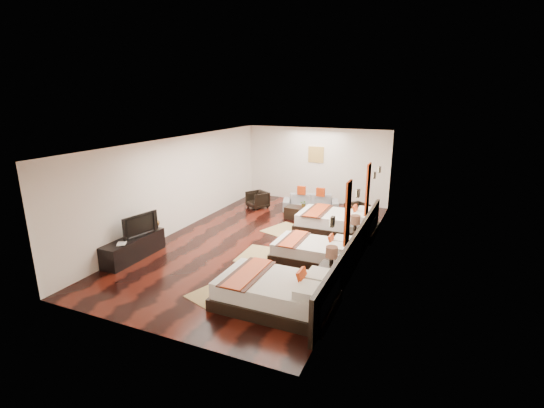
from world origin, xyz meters
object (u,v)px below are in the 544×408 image
at_px(nightstand_a, 331,274).
at_px(table_plant, 304,204).
at_px(nightstand_b, 354,237).
at_px(sofa, 311,203).
at_px(tv, 138,225).
at_px(figurine, 153,222).
at_px(coffee_table, 301,213).
at_px(bed_near, 277,292).
at_px(armchair_right, 357,212).
at_px(bed_mid, 314,251).
at_px(armchair_left, 257,200).
at_px(tv_console, 134,248).
at_px(book, 117,244).
at_px(bed_far, 338,222).

xyz_separation_m(nightstand_a, table_plant, (-2.07, 4.26, 0.20)).
xyz_separation_m(nightstand_b, sofa, (-2.17, 2.94, -0.05)).
relative_size(tv, figurine, 2.79).
bearing_deg(coffee_table, tv, -121.10).
bearing_deg(bed_near, coffee_table, 104.81).
bearing_deg(armchair_right, bed_mid, -149.28).
distance_m(bed_mid, nightstand_b, 1.37).
height_order(bed_near, nightstand_a, nightstand_a).
bearing_deg(sofa, armchair_right, -31.53).
height_order(armchair_left, coffee_table, armchair_left).
distance_m(tv_console, armchair_left, 5.39).
relative_size(sofa, armchair_left, 2.87).
relative_size(book, sofa, 0.14).
xyz_separation_m(sofa, coffee_table, (0.00, -1.05, -0.08)).
xyz_separation_m(coffee_table, table_plant, (0.10, 0.02, 0.33)).
bearing_deg(nightstand_b, nightstand_a, -90.00).
relative_size(nightstand_b, figurine, 2.60).
bearing_deg(nightstand_b, tv, -151.81).
relative_size(tv_console, armchair_right, 2.85).
relative_size(bed_far, figurine, 6.44).
xyz_separation_m(bed_near, armchair_left, (-3.30, 6.02, 0.01)).
bearing_deg(nightstand_b, tv_console, -150.53).
bearing_deg(bed_mid, figurine, -168.06).
bearing_deg(nightstand_a, armchair_left, 129.76).
relative_size(bed_near, bed_far, 0.99).
bearing_deg(coffee_table, table_plant, 10.37).
height_order(sofa, table_plant, table_plant).
relative_size(armchair_left, table_plant, 2.66).
xyz_separation_m(nightstand_b, armchair_right, (-0.45, 2.52, -0.04)).
height_order(bed_far, armchair_left, bed_far).
bearing_deg(armchair_right, figurine, 170.79).
distance_m(bed_far, tv_console, 5.77).
relative_size(bed_mid, nightstand_a, 2.08).
bearing_deg(nightstand_a, bed_near, -122.89).
distance_m(tv_console, coffee_table, 5.44).
height_order(tv_console, sofa, sofa).
xyz_separation_m(bed_near, tv_console, (-4.20, 0.71, -0.02)).
bearing_deg(tv_console, book, -90.00).
xyz_separation_m(bed_mid, book, (-4.19, -2.17, 0.31)).
distance_m(nightstand_a, tv, 4.93).
distance_m(nightstand_a, table_plant, 4.74).
distance_m(nightstand_b, armchair_left, 4.77).
bearing_deg(bed_mid, nightstand_a, -58.14).
bearing_deg(tv, nightstand_b, -50.76).
relative_size(tv_console, table_plant, 7.12).
bearing_deg(figurine, sofa, 60.85).
distance_m(armchair_left, armchair_right, 3.61).
height_order(book, armchair_right, book).
bearing_deg(table_plant, bed_near, -76.22).
distance_m(bed_far, armchair_left, 3.57).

